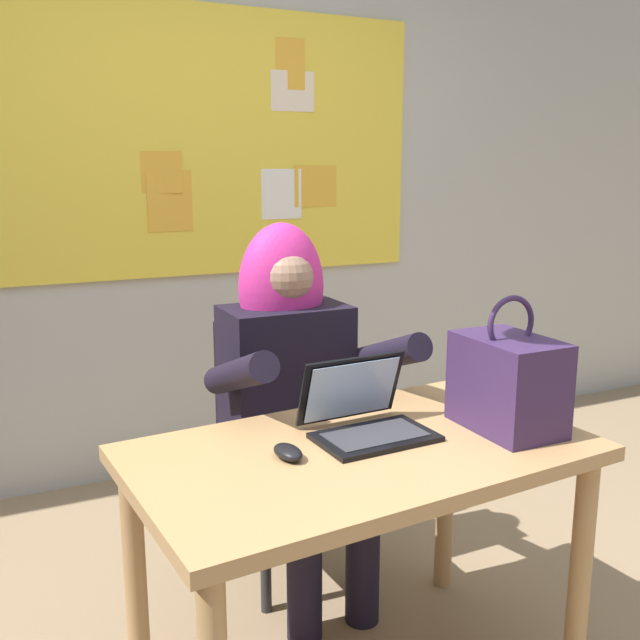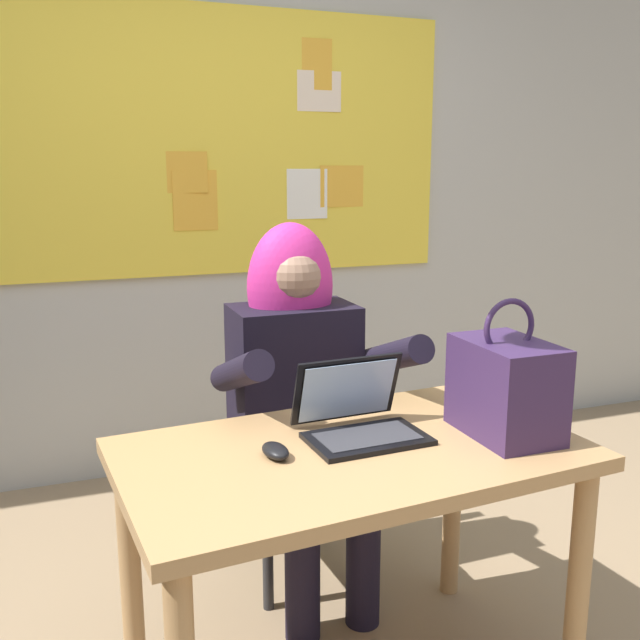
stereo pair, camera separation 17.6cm
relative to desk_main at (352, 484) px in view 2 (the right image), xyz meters
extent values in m
cube|color=#B2B2AD|center=(-0.05, 1.76, 0.76)|extent=(6.77, 0.10, 2.76)
cube|color=yellow|center=(-0.05, 1.70, 0.93)|extent=(2.40, 0.02, 1.20)
cube|color=gold|center=(0.53, 1.69, 1.29)|extent=(0.15, 0.01, 0.23)
cube|color=gold|center=(-0.12, 1.69, 0.80)|extent=(0.23, 0.02, 0.18)
cube|color=gold|center=(0.66, 1.69, 0.73)|extent=(0.23, 0.01, 0.20)
cube|color=white|center=(0.48, 1.69, 0.69)|extent=(0.20, 0.01, 0.24)
cube|color=#F4E0C6|center=(0.54, 1.69, 1.17)|extent=(0.22, 0.01, 0.18)
cube|color=gold|center=(-0.06, 1.69, 0.67)|extent=(0.20, 0.00, 0.27)
cube|color=tan|center=(0.00, 0.00, 0.08)|extent=(1.24, 0.78, 0.04)
cylinder|color=tan|center=(0.56, -0.25, -0.28)|extent=(0.06, 0.06, 0.69)
cylinder|color=tan|center=(-0.56, 0.25, -0.28)|extent=(0.06, 0.06, 0.69)
cylinder|color=tan|center=(0.51, 0.33, -0.28)|extent=(0.06, 0.06, 0.69)
cube|color=black|center=(0.06, 0.63, -0.18)|extent=(0.44, 0.44, 0.04)
cube|color=black|center=(0.05, 0.82, 0.06)|extent=(0.38, 0.06, 0.45)
cylinder|color=#262628|center=(0.24, 0.47, -0.41)|extent=(0.04, 0.04, 0.42)
cylinder|color=#262628|center=(-0.10, 0.45, -0.41)|extent=(0.04, 0.04, 0.42)
cylinder|color=#262628|center=(0.22, 0.81, -0.41)|extent=(0.04, 0.04, 0.42)
cylinder|color=#262628|center=(-0.12, 0.79, -0.41)|extent=(0.04, 0.04, 0.42)
cylinder|color=black|center=(0.16, 0.27, -0.39)|extent=(0.11, 0.11, 0.46)
cylinder|color=black|center=(-0.04, 0.27, -0.39)|extent=(0.11, 0.11, 0.46)
cylinder|color=black|center=(0.16, 0.44, -0.13)|extent=(0.15, 0.42, 0.15)
cylinder|color=black|center=(-0.04, 0.44, -0.13)|extent=(0.15, 0.42, 0.15)
cube|color=black|center=(0.06, 0.65, 0.10)|extent=(0.42, 0.26, 0.52)
cylinder|color=black|center=(0.31, 0.42, 0.21)|extent=(0.09, 0.46, 0.24)
cylinder|color=black|center=(-0.19, 0.42, 0.21)|extent=(0.09, 0.46, 0.24)
sphere|color=#A37A60|center=(0.06, 0.65, 0.46)|extent=(0.20, 0.20, 0.20)
ellipsoid|color=#D82D8C|center=(0.06, 0.68, 0.42)|extent=(0.30, 0.22, 0.44)
cube|color=black|center=(0.05, 0.02, 0.11)|extent=(0.32, 0.21, 0.01)
cube|color=#333338|center=(0.05, 0.02, 0.12)|extent=(0.27, 0.16, 0.00)
cube|color=black|center=(0.05, 0.15, 0.21)|extent=(0.32, 0.08, 0.19)
cube|color=#99B7E0|center=(0.05, 0.14, 0.21)|extent=(0.28, 0.07, 0.17)
ellipsoid|color=black|center=(-0.21, 0.01, 0.12)|extent=(0.07, 0.11, 0.03)
cube|color=#38234C|center=(0.43, -0.06, 0.23)|extent=(0.20, 0.30, 0.26)
torus|color=#38234C|center=(0.43, -0.06, 0.40)|extent=(0.16, 0.02, 0.16)
camera|label=1|loc=(-0.86, -1.55, 0.82)|focal=40.24mm
camera|label=2|loc=(-0.70, -1.62, 0.82)|focal=40.24mm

